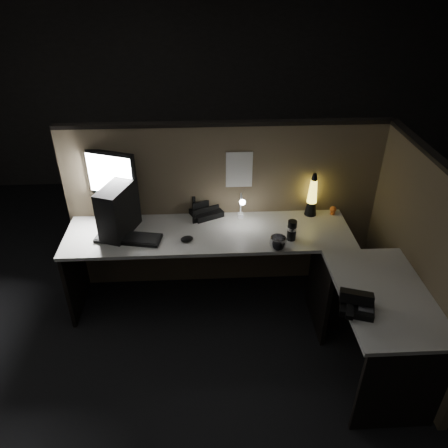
{
  "coord_description": "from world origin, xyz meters",
  "views": [
    {
      "loc": [
        -0.18,
        -2.34,
        2.65
      ],
      "look_at": [
        -0.04,
        0.35,
        0.96
      ],
      "focal_mm": 35.0,
      "sensor_mm": 36.0,
      "label": 1
    }
  ],
  "objects_px": {
    "pc_tower": "(118,210)",
    "keyboard": "(128,238)",
    "desk_phone": "(356,303)",
    "lava_lamp": "(312,198)",
    "monitor": "(110,179)"
  },
  "relations": [
    {
      "from": "pc_tower",
      "to": "keyboard",
      "type": "bearing_deg",
      "value": -38.74
    },
    {
      "from": "lava_lamp",
      "to": "desk_phone",
      "type": "relative_size",
      "value": 1.51
    },
    {
      "from": "pc_tower",
      "to": "keyboard",
      "type": "distance_m",
      "value": 0.23
    },
    {
      "from": "pc_tower",
      "to": "lava_lamp",
      "type": "height_order",
      "value": "pc_tower"
    },
    {
      "from": "pc_tower",
      "to": "lava_lamp",
      "type": "xyz_separation_m",
      "value": [
        1.58,
        0.19,
        -0.04
      ]
    },
    {
      "from": "keyboard",
      "to": "lava_lamp",
      "type": "height_order",
      "value": "lava_lamp"
    },
    {
      "from": "lava_lamp",
      "to": "desk_phone",
      "type": "xyz_separation_m",
      "value": [
        0.03,
        -1.17,
        -0.11
      ]
    },
    {
      "from": "desk_phone",
      "to": "keyboard",
      "type": "bearing_deg",
      "value": 169.52
    },
    {
      "from": "keyboard",
      "to": "pc_tower",
      "type": "bearing_deg",
      "value": 132.12
    },
    {
      "from": "monitor",
      "to": "lava_lamp",
      "type": "height_order",
      "value": "monitor"
    },
    {
      "from": "lava_lamp",
      "to": "desk_phone",
      "type": "height_order",
      "value": "lava_lamp"
    },
    {
      "from": "pc_tower",
      "to": "keyboard",
      "type": "height_order",
      "value": "pc_tower"
    },
    {
      "from": "monitor",
      "to": "desk_phone",
      "type": "bearing_deg",
      "value": -14.29
    },
    {
      "from": "keyboard",
      "to": "lava_lamp",
      "type": "xyz_separation_m",
      "value": [
        1.51,
        0.31,
        0.15
      ]
    },
    {
      "from": "keyboard",
      "to": "lava_lamp",
      "type": "relative_size",
      "value": 1.33
    }
  ]
}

